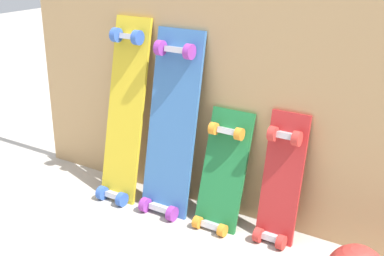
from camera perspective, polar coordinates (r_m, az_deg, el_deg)
ground_plane at (r=2.38m, az=0.92°, el=-8.84°), size 12.00×12.00×0.00m
plywood_wall_panel at (r=2.16m, az=2.05°, el=12.65°), size 1.97×0.04×1.75m
skateboard_yellow at (r=2.38m, az=-7.52°, el=1.13°), size 0.19×0.26×0.90m
skateboard_blue at (r=2.25m, az=-2.35°, el=-0.32°), size 0.24×0.24×0.87m
skateboard_green at (r=2.18m, az=3.32°, el=-5.59°), size 0.20×0.22×0.56m
skateboard_red at (r=2.10m, az=9.72°, el=-6.41°), size 0.16×0.18×0.59m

